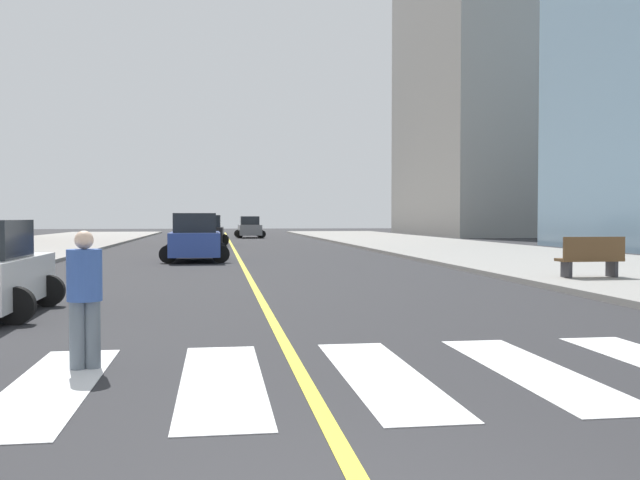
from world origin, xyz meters
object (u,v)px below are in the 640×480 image
object	(u,v)px
car_blue_second	(195,239)
pedestrian_crossing	(85,293)
car_black_third	(207,231)
car_gray_nearest	(250,228)
park_bench	(591,258)

from	to	relation	value
car_blue_second	pedestrian_crossing	world-z (taller)	car_blue_second
car_black_third	pedestrian_crossing	xyz separation A→B (m)	(-0.96, -36.89, 0.00)
car_gray_nearest	park_bench	xyz separation A→B (m)	(7.30, -44.54, -0.19)
car_blue_second	park_bench	bearing A→B (deg)	-46.43
park_bench	pedestrian_crossing	size ratio (longest dim) A/B	1.10
park_bench	pedestrian_crossing	xyz separation A→B (m)	(-11.71, -9.55, 0.22)
park_bench	car_black_third	bearing A→B (deg)	20.59
car_blue_second	car_black_third	size ratio (longest dim) A/B	1.01
car_gray_nearest	park_bench	world-z (taller)	car_gray_nearest
car_blue_second	park_bench	world-z (taller)	car_blue_second
car_blue_second	park_bench	distance (m)	15.87
pedestrian_crossing	car_gray_nearest	bearing A→B (deg)	-107.40
car_blue_second	car_black_third	world-z (taller)	car_blue_second
park_bench	car_gray_nearest	bearing A→B (deg)	8.44
park_bench	pedestrian_crossing	bearing A→B (deg)	128.33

